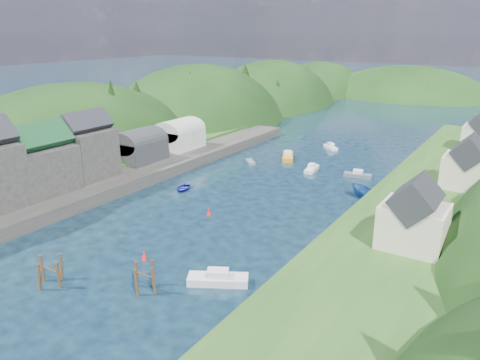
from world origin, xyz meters
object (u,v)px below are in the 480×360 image
Objects in this scene: piling_cluster_far at (145,279)px; channel_buoy_far at (209,212)px; piling_cluster_near at (50,274)px; channel_buoy_near at (144,256)px.

piling_cluster_far is 3.23× the size of channel_buoy_far.
piling_cluster_far is 21.32m from channel_buoy_far.
piling_cluster_near reaches higher than piling_cluster_far.
piling_cluster_near is 10.50m from channel_buoy_near.
piling_cluster_far is 3.23× the size of channel_buoy_near.
channel_buoy_far is at bearing 83.90° from piling_cluster_near.
channel_buoy_far is (-1.82, 15.39, 0.00)m from channel_buoy_near.
channel_buoy_near is (4.48, 9.47, -0.75)m from piling_cluster_near.
piling_cluster_far reaches higher than channel_buoy_far.
piling_cluster_near is 3.26× the size of channel_buoy_near.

